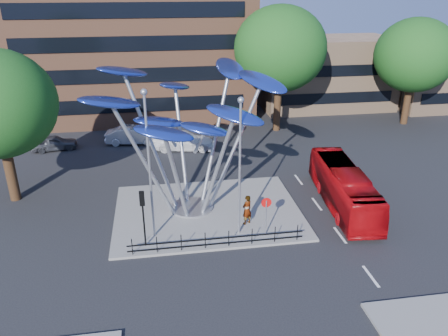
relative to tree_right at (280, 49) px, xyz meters
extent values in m
plane|color=black|center=(-8.00, -22.00, -8.04)|extent=(120.00, 120.00, 0.00)
cube|color=slate|center=(-9.00, -16.00, -7.96)|extent=(12.00, 9.00, 0.15)
cube|color=tan|center=(8.00, 8.00, -4.04)|extent=(15.00, 8.00, 8.00)
cube|color=tan|center=(22.00, 6.00, -4.54)|extent=(12.00, 8.00, 7.00)
cylinder|color=black|center=(0.00, 0.00, -5.18)|extent=(0.70, 0.70, 5.72)
ellipsoid|color=#144313|center=(0.00, 0.00, 0.02)|extent=(8.80, 8.80, 8.10)
cylinder|color=black|center=(-22.00, -12.00, -5.62)|extent=(0.70, 0.70, 4.84)
cylinder|color=black|center=(14.00, 0.00, -5.51)|extent=(0.70, 0.70, 5.06)
ellipsoid|color=#144313|center=(14.00, 0.00, -0.91)|extent=(8.00, 8.00, 7.36)
cylinder|color=#9EA0A5|center=(-10.00, -15.50, -7.83)|extent=(2.80, 2.80, 0.12)
cylinder|color=#9EA0A5|center=(-11.20, -16.10, -3.99)|extent=(0.24, 0.24, 7.80)
ellipsoid|color=#2A45B8|center=(-14.40, -17.10, -0.09)|extent=(3.92, 2.95, 1.39)
cylinder|color=#9EA0A5|center=(-10.40, -16.50, -4.69)|extent=(0.24, 0.24, 6.40)
ellipsoid|color=#2A45B8|center=(-11.60, -18.70, -1.49)|extent=(3.47, 1.78, 1.31)
cylinder|color=#9EA0A5|center=(-9.40, -16.30, -4.39)|extent=(0.24, 0.24, 7.00)
ellipsoid|color=#2A45B8|center=(-7.60, -17.90, -0.89)|extent=(3.81, 3.11, 1.36)
cylinder|color=#9EA0A5|center=(-8.80, -15.50, -3.79)|extent=(0.24, 0.24, 8.20)
ellipsoid|color=#2A45B8|center=(-5.40, -15.10, 0.31)|extent=(3.52, 4.06, 1.44)
cylinder|color=#9EA0A5|center=(-9.20, -14.60, -3.59)|extent=(0.24, 0.24, 8.60)
ellipsoid|color=#2A45B8|center=(-7.00, -12.60, 0.71)|extent=(2.21, 3.79, 1.39)
cylinder|color=#9EA0A5|center=(-10.20, -14.50, -4.19)|extent=(0.24, 0.24, 7.40)
ellipsoid|color=#2A45B8|center=(-10.60, -11.90, -0.49)|extent=(3.02, 3.71, 1.34)
cylinder|color=#9EA0A5|center=(-11.00, -15.10, -3.49)|extent=(0.24, 0.24, 8.80)
ellipsoid|color=#2A45B8|center=(-13.80, -13.70, 0.91)|extent=(3.88, 3.60, 1.42)
ellipsoid|color=#2A45B8|center=(-11.80, -15.30, -1.89)|extent=(3.40, 1.96, 1.13)
ellipsoid|color=#2A45B8|center=(-9.10, -15.90, -2.29)|extent=(3.39, 2.16, 1.11)
cylinder|color=#9EA0A5|center=(-12.50, -18.50, -3.64)|extent=(0.14, 0.14, 8.50)
sphere|color=#9EA0A5|center=(-12.50, -18.50, 0.73)|extent=(0.36, 0.36, 0.36)
cylinder|color=#9EA0A5|center=(-7.50, -19.00, -3.89)|extent=(0.14, 0.14, 8.00)
sphere|color=#9EA0A5|center=(-7.50, -19.00, 0.23)|extent=(0.36, 0.36, 0.36)
cylinder|color=black|center=(-13.00, -19.50, -6.29)|extent=(0.10, 0.10, 3.20)
cube|color=black|center=(-13.00, -19.50, -4.89)|extent=(0.28, 0.18, 0.85)
sphere|color=#FF0C0C|center=(-13.00, -19.50, -4.61)|extent=(0.18, 0.18, 0.18)
cylinder|color=#9EA0A5|center=(-6.00, -19.50, -6.74)|extent=(0.08, 0.08, 2.30)
cylinder|color=red|center=(-6.00, -19.47, -5.74)|extent=(0.60, 0.04, 0.60)
cube|color=white|center=(-6.00, -19.45, -5.74)|extent=(0.42, 0.03, 0.10)
cylinder|color=black|center=(-13.70, -20.30, -7.39)|extent=(0.05, 0.05, 1.00)
cylinder|color=black|center=(-12.36, -20.30, -7.39)|extent=(0.05, 0.05, 1.00)
cylinder|color=black|center=(-11.01, -20.30, -7.39)|extent=(0.05, 0.05, 1.00)
cylinder|color=black|center=(-9.67, -20.30, -7.39)|extent=(0.05, 0.05, 1.00)
cylinder|color=black|center=(-8.33, -20.30, -7.39)|extent=(0.05, 0.05, 1.00)
cylinder|color=black|center=(-6.99, -20.30, -7.39)|extent=(0.05, 0.05, 1.00)
cylinder|color=black|center=(-5.64, -20.30, -7.39)|extent=(0.05, 0.05, 1.00)
cylinder|color=black|center=(-4.30, -20.30, -7.39)|extent=(0.05, 0.05, 1.00)
cube|color=black|center=(-9.00, -20.30, -7.34)|extent=(10.00, 0.06, 0.06)
cube|color=black|center=(-9.00, -20.30, -7.69)|extent=(10.00, 0.06, 0.06)
imported|color=#A3070C|center=(0.11, -16.39, -6.69)|extent=(3.22, 9.88, 2.70)
imported|color=gray|center=(-6.82, -18.02, -6.92)|extent=(0.84, 0.76, 1.94)
imported|color=#46484E|center=(-21.18, -2.41, -7.36)|extent=(4.15, 2.22, 1.34)
imported|color=#B9BDC1|center=(-14.23, -1.83, -7.22)|extent=(5.15, 2.31, 1.64)
imported|color=white|center=(-9.73, -4.00, -7.22)|extent=(5.86, 3.01, 1.63)
camera|label=1|loc=(-11.89, -41.04, 6.05)|focal=35.00mm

